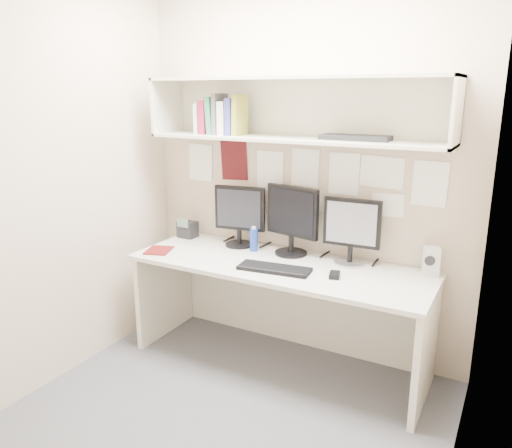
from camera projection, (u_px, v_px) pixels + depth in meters
The scene contains 19 objects.
floor at pixel (230, 413), 2.93m from camera, with size 2.40×2.00×0.01m, color #49494E.
wall_back at pixel (303, 170), 3.45m from camera, with size 2.40×0.02×2.60m, color #B8A48C.
wall_front at pixel (76, 247), 1.75m from camera, with size 2.40×0.02×2.60m, color #B8A48C.
wall_left at pixel (65, 178), 3.15m from camera, with size 0.02×2.00×2.60m, color #B8A48C.
wall_right at pixel (475, 225), 2.04m from camera, with size 0.02×2.00×2.60m, color #B8A48C.
desk at pixel (279, 314), 3.39m from camera, with size 2.00×0.70×0.73m.
overhead_hutch at pixel (296, 109), 3.22m from camera, with size 2.00×0.38×0.40m.
pinned_papers at pixel (302, 178), 3.45m from camera, with size 1.92×0.01×0.48m, color white, non-canonical shape.
monitor_left at pixel (240, 213), 3.62m from camera, with size 0.38×0.21×0.44m.
monitor_center at pixel (292, 218), 3.42m from camera, with size 0.41×0.23×0.48m.
monitor_right at pixel (352, 228), 3.23m from camera, with size 0.37×0.21×0.44m.
keyboard at pixel (274, 269), 3.16m from camera, with size 0.46×0.16×0.02m, color black.
mouse at pixel (335, 275), 3.04m from camera, with size 0.06×0.10×0.03m, color black.
speaker at pixel (431, 261), 3.06m from camera, with size 0.12×0.12×0.18m.
blue_bottle at pixel (254, 239), 3.53m from camera, with size 0.06×0.06×0.18m.
maroon_notebook at pixel (159, 250), 3.54m from camera, with size 0.16×0.20×0.01m, color #5E1010.
desk_phone at pixel (187, 229), 3.87m from camera, with size 0.14×0.13×0.16m.
book_stack at pixel (221, 116), 3.43m from camera, with size 0.34×0.17×0.28m.
hutch_tray at pixel (355, 138), 3.05m from camera, with size 0.43×0.16×0.03m, color black.
Camera 1 is at (1.35, -2.16, 1.83)m, focal length 35.00 mm.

